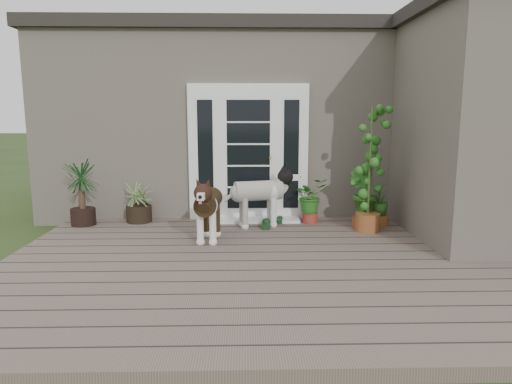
{
  "coord_description": "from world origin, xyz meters",
  "views": [
    {
      "loc": [
        -0.26,
        -4.7,
        1.8
      ],
      "look_at": [
        -0.1,
        1.75,
        0.7
      ],
      "focal_mm": 32.16,
      "sensor_mm": 36.0,
      "label": 1
    }
  ],
  "objects": [
    {
      "name": "yucca",
      "position": [
        -2.74,
        2.21,
        0.63
      ],
      "size": [
        0.85,
        0.85,
        1.02
      ],
      "primitive_type": null,
      "rotation": [
        0.0,
        0.0,
        0.23
      ],
      "color": "black",
      "rests_on": "deck"
    },
    {
      "name": "brindle_dog",
      "position": [
        -0.74,
        1.29,
        0.51
      ],
      "size": [
        0.47,
        0.95,
        0.77
      ],
      "primitive_type": null,
      "rotation": [
        0.0,
        0.0,
        3.06
      ],
      "color": "#372614",
      "rests_on": "deck"
    },
    {
      "name": "house_main",
      "position": [
        0.0,
        4.65,
        1.55
      ],
      "size": [
        7.4,
        4.0,
        3.1
      ],
      "primitive_type": "cube",
      "color": "#665E54",
      "rests_on": "ground"
    },
    {
      "name": "house_wing",
      "position": [
        2.9,
        1.5,
        1.55
      ],
      "size": [
        1.6,
        2.4,
        3.1
      ],
      "primitive_type": "cube",
      "color": "#665E54",
      "rests_on": "ground"
    },
    {
      "name": "roof_wing",
      "position": [
        2.9,
        1.5,
        3.2
      ],
      "size": [
        1.8,
        2.6,
        0.2
      ],
      "primitive_type": "cube",
      "color": "#2D2826",
      "rests_on": "house_wing"
    },
    {
      "name": "door_step",
      "position": [
        -0.2,
        2.4,
        0.14
      ],
      "size": [
        1.6,
        0.4,
        0.05
      ],
      "primitive_type": "cube",
      "color": "white",
      "rests_on": "deck"
    },
    {
      "name": "sapling",
      "position": [
        1.52,
        1.74,
        1.05
      ],
      "size": [
        0.64,
        0.64,
        1.87
      ],
      "primitive_type": null,
      "rotation": [
        0.0,
        0.0,
        -0.18
      ],
      "color": "#28631C",
      "rests_on": "deck"
    },
    {
      "name": "deck",
      "position": [
        0.0,
        0.4,
        0.06
      ],
      "size": [
        6.2,
        4.6,
        0.12
      ],
      "primitive_type": "cube",
      "color": "#6B5B4C",
      "rests_on": "ground"
    },
    {
      "name": "clog_left",
      "position": [
        0.06,
        1.96,
        0.17
      ],
      "size": [
        0.18,
        0.35,
        0.1
      ],
      "primitive_type": null,
      "rotation": [
        0.0,
        0.0,
        -0.07
      ],
      "color": "black",
      "rests_on": "deck"
    },
    {
      "name": "spider_plant",
      "position": [
        -1.93,
        2.4,
        0.47
      ],
      "size": [
        0.84,
        0.84,
        0.7
      ],
      "primitive_type": null,
      "rotation": [
        0.0,
        0.0,
        -0.33
      ],
      "color": "#8FA666",
      "rests_on": "deck"
    },
    {
      "name": "herb_a",
      "position": [
        0.76,
        2.29,
        0.44
      ],
      "size": [
        0.67,
        0.67,
        0.63
      ],
      "primitive_type": "imported",
      "rotation": [
        0.0,
        0.0,
        0.48
      ],
      "color": "#184C15",
      "rests_on": "deck"
    },
    {
      "name": "roof_main",
      "position": [
        0.0,
        4.65,
        3.2
      ],
      "size": [
        7.6,
        4.2,
        0.2
      ],
      "primitive_type": "cube",
      "color": "#2D2826",
      "rests_on": "house_main"
    },
    {
      "name": "white_dog",
      "position": [
        -0.06,
        2.05,
        0.52
      ],
      "size": [
        1.03,
        0.63,
        0.8
      ],
      "primitive_type": null,
      "rotation": [
        0.0,
        0.0,
        -1.32
      ],
      "color": "silver",
      "rests_on": "deck"
    },
    {
      "name": "herb_c",
      "position": [
        1.78,
        2.07,
        0.37
      ],
      "size": [
        0.43,
        0.43,
        0.5
      ],
      "primitive_type": "imported",
      "rotation": [
        0.0,
        0.0,
        4.28
      ],
      "color": "#205D1A",
      "rests_on": "deck"
    },
    {
      "name": "clog_right",
      "position": [
        0.28,
        2.29,
        0.16
      ],
      "size": [
        0.15,
        0.27,
        0.08
      ],
      "primitive_type": null,
      "rotation": [
        0.0,
        0.0,
        -0.11
      ],
      "color": "#15341D",
      "rests_on": "deck"
    },
    {
      "name": "door_unit",
      "position": [
        -0.2,
        2.6,
        1.19
      ],
      "size": [
        1.9,
        0.14,
        2.15
      ],
      "primitive_type": "cube",
      "color": "white",
      "rests_on": "deck"
    },
    {
      "name": "herb_b",
      "position": [
        1.49,
        1.97,
        0.46
      ],
      "size": [
        0.64,
        0.64,
        0.68
      ],
      "primitive_type": "imported",
      "rotation": [
        0.0,
        0.0,
        2.24
      ],
      "color": "#265518",
      "rests_on": "deck"
    }
  ]
}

